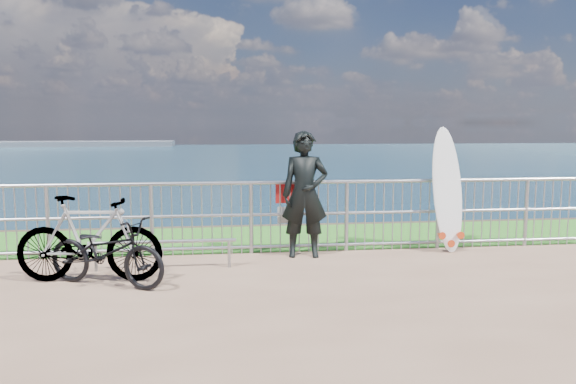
{
  "coord_description": "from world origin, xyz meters",
  "views": [
    {
      "loc": [
        -0.97,
        -6.93,
        2.01
      ],
      "look_at": [
        0.02,
        1.2,
        1.0
      ],
      "focal_mm": 35.0,
      "sensor_mm": 36.0,
      "label": 1
    }
  ],
  "objects": [
    {
      "name": "surfboard",
      "position": [
        2.58,
        1.44,
        0.91
      ],
      "size": [
        0.58,
        0.53,
        1.97
      ],
      "color": "white",
      "rests_on": "ground"
    },
    {
      "name": "seascape",
      "position": [
        -43.75,
        147.49,
        -4.03
      ],
      "size": [
        260.0,
        260.0,
        5.0
      ],
      "color": "brown",
      "rests_on": "ground"
    },
    {
      "name": "railing",
      "position": [
        0.02,
        1.6,
        0.58
      ],
      "size": [
        10.06,
        0.1,
        1.13
      ],
      "color": "#9A9DA2",
      "rests_on": "ground"
    },
    {
      "name": "bicycle_near",
      "position": [
        -2.37,
        0.07,
        0.43
      ],
      "size": [
        1.73,
        1.24,
        0.86
      ],
      "primitive_type": "imported",
      "rotation": [
        0.0,
        0.0,
        1.11
      ],
      "color": "black",
      "rests_on": "ground"
    },
    {
      "name": "grass_strip",
      "position": [
        0.0,
        2.7,
        0.01
      ],
      "size": [
        120.0,
        120.0,
        0.0
      ],
      "primitive_type": "plane",
      "color": "#2A7620",
      "rests_on": "ground"
    },
    {
      "name": "bicycle_far",
      "position": [
        -2.62,
        0.28,
        0.55
      ],
      "size": [
        1.89,
        0.7,
        1.11
      ],
      "primitive_type": "imported",
      "rotation": [
        0.0,
        0.0,
        1.47
      ],
      "color": "black",
      "rests_on": "ground"
    },
    {
      "name": "bike_rack",
      "position": [
        -1.76,
        0.79,
        0.34
      ],
      "size": [
        2.0,
        0.05,
        0.41
      ],
      "color": "#9A9DA2",
      "rests_on": "ground"
    },
    {
      "name": "surfer",
      "position": [
        0.29,
        1.3,
        0.95
      ],
      "size": [
        0.73,
        0.52,
        1.89
      ],
      "primitive_type": "imported",
      "rotation": [
        0.0,
        0.0,
        -0.1
      ],
      "color": "black",
      "rests_on": "ground"
    }
  ]
}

